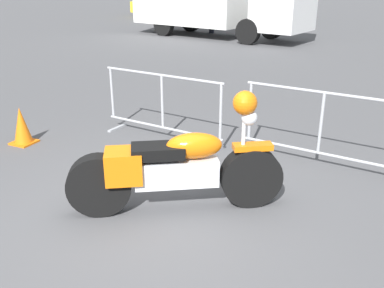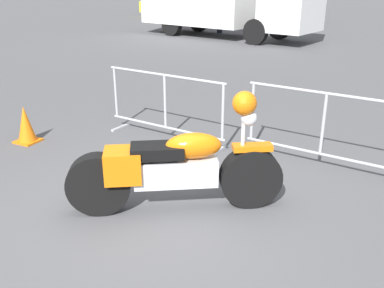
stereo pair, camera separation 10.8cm
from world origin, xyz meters
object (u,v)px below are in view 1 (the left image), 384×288
object	(u,v)px
parked_car_yellow	(159,4)
parked_car_black	(193,5)
motorcycle	(176,167)
crowd_barrier_near	(162,106)
parked_car_green	(273,7)
traffic_cone	(22,126)
parked_car_red	(234,5)
crowd_barrier_far	(320,129)
pedestrian	(212,12)

from	to	relation	value
parked_car_yellow	parked_car_black	bearing A→B (deg)	-90.43
motorcycle	crowd_barrier_near	distance (m)	2.24
parked_car_yellow	parked_car_green	size ratio (longest dim) A/B	0.99
parked_car_black	parked_car_green	xyz separation A→B (m)	(5.26, -0.13, 0.01)
crowd_barrier_near	traffic_cone	size ratio (longest dim) A/B	3.69
parked_car_yellow	parked_car_red	bearing A→B (deg)	-83.43
crowd_barrier_far	parked_car_black	xyz separation A→B (m)	(-11.46, 20.19, 0.15)
parked_car_yellow	pedestrian	size ratio (longest dim) A/B	2.49
parked_car_green	pedestrian	bearing A→B (deg)	178.21
parked_car_yellow	pedestrian	bearing A→B (deg)	-131.76
parked_car_black	parked_car_red	bearing A→B (deg)	-76.46
pedestrian	crowd_barrier_near	bearing A→B (deg)	-78.71
motorcycle	parked_car_yellow	world-z (taller)	parked_car_yellow
parked_car_yellow	parked_car_green	distance (m)	7.90
motorcycle	parked_car_black	bearing A→B (deg)	82.49
parked_car_yellow	parked_car_black	distance (m)	2.64
parked_car_red	traffic_cone	bearing A→B (deg)	-163.13
parked_car_green	pedestrian	distance (m)	7.18
parked_car_green	parked_car_black	bearing A→B (deg)	93.81
crowd_barrier_far	parked_car_green	size ratio (longest dim) A/B	0.51
crowd_barrier_near	crowd_barrier_far	distance (m)	2.44
parked_car_red	crowd_barrier_near	bearing A→B (deg)	-157.56
crowd_barrier_near	pedestrian	distance (m)	13.75
parked_car_yellow	crowd_barrier_near	bearing A→B (deg)	-145.14
crowd_barrier_far	pedestrian	size ratio (longest dim) A/B	1.29
motorcycle	traffic_cone	distance (m)	3.23
motorcycle	parked_car_green	distance (m)	22.50
parked_car_green	traffic_cone	size ratio (longest dim) A/B	7.25
traffic_cone	motorcycle	bearing A→B (deg)	-13.91
parked_car_black	pedestrian	xyz separation A→B (m)	(4.39, -7.25, 0.22)
motorcycle	crowd_barrier_far	bearing A→B (deg)	24.59
crowd_barrier_far	parked_car_yellow	bearing A→B (deg)	124.57
parked_car_yellow	parked_car_red	xyz separation A→B (m)	(5.26, 0.13, 0.05)
crowd_barrier_near	parked_car_green	size ratio (longest dim) A/B	0.51
motorcycle	parked_car_black	xyz separation A→B (m)	(-10.24, 22.07, 0.19)
motorcycle	crowd_barrier_near	xyz separation A→B (m)	(-1.22, 1.88, 0.04)
parked_car_black	traffic_cone	size ratio (longest dim) A/B	7.17
pedestrian	traffic_cone	xyz separation A→B (m)	(2.73, -14.04, -0.63)
crowd_barrier_near	parked_car_red	world-z (taller)	parked_car_red
traffic_cone	crowd_barrier_near	bearing A→B (deg)	30.10
motorcycle	parked_car_black	world-z (taller)	parked_car_black
parked_car_red	traffic_cone	distance (m)	22.15
parked_car_yellow	pedestrian	xyz separation A→B (m)	(7.02, -7.51, 0.22)
crowd_barrier_near	parked_car_yellow	xyz separation A→B (m)	(-11.66, 20.45, 0.15)
motorcycle	pedestrian	bearing A→B (deg)	79.15
traffic_cone	parked_car_yellow	bearing A→B (deg)	114.34
parked_car_black	parked_car_red	size ratio (longest dim) A/B	0.93
parked_car_red	parked_car_green	size ratio (longest dim) A/B	1.06
parked_car_black	pedestrian	size ratio (longest dim) A/B	2.50
crowd_barrier_near	pedestrian	world-z (taller)	pedestrian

